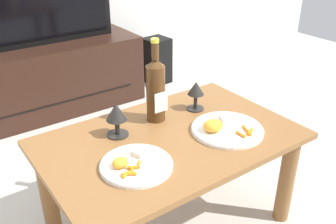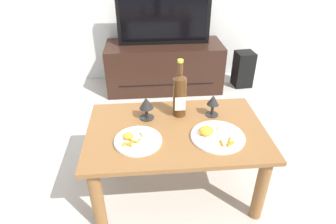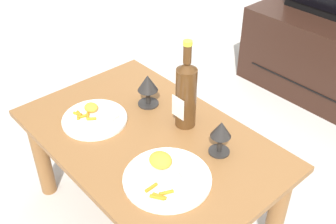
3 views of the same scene
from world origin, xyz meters
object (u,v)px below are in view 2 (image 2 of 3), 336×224
tv_stand (164,66)px  wine_bottle (180,93)px  tv_screen (164,16)px  dinner_plate_right (216,135)px  dinner_plate_left (137,140)px  floor_speaker (243,69)px  goblet_left (146,105)px  dining_table (176,142)px  goblet_right (213,102)px

tv_stand → wine_bottle: size_ratio=3.27×
tv_screen → wine_bottle: bearing=-90.1°
wine_bottle → dinner_plate_right: bearing=-55.0°
dinner_plate_left → dinner_plate_right: dinner_plate_right is taller
tv_stand → dinner_plate_left: size_ratio=4.56×
tv_stand → floor_speaker: tv_stand is taller
floor_speaker → goblet_left: (-1.06, -1.31, 0.37)m
wine_bottle → dinner_plate_right: size_ratio=1.21×
dining_table → dinner_plate_right: size_ratio=3.43×
goblet_left → dinner_plate_left: 0.25m
floor_speaker → goblet_right: bearing=-121.4°
wine_bottle → dinner_plate_right: 0.34m
wine_bottle → dinner_plate_left: size_ratio=1.39×
tv_stand → goblet_left: goblet_left is taller
dining_table → tv_screen: (0.04, 1.46, 0.39)m
tv_stand → dinner_plate_right: dinner_plate_right is taller
tv_stand → dinner_plate_right: bearing=-83.7°
goblet_left → dinner_plate_right: (0.38, -0.23, -0.08)m
tv_screen → goblet_right: (0.20, -1.33, -0.20)m
tv_screen → floor_speaker: bearing=-1.3°
wine_bottle → goblet_left: bearing=-173.7°
wine_bottle → dinner_plate_left: wine_bottle is taller
tv_stand → goblet_left: size_ratio=8.39×
dinner_plate_right → dining_table: bearing=156.1°
dinner_plate_left → floor_speaker: bearing=54.0°
tv_screen → goblet_left: tv_screen is taller
tv_stand → goblet_right: bearing=-81.5°
floor_speaker → goblet_left: bearing=-133.8°
tv_stand → goblet_right: size_ratio=8.68×
dining_table → tv_screen: tv_screen is taller
wine_bottle → goblet_right: bearing=-6.3°
floor_speaker → dinner_plate_left: dinner_plate_left is taller
tv_screen → dinner_plate_left: (-0.26, -1.56, -0.29)m
tv_screen → goblet_right: size_ratio=6.65×
tv_screen → dinner_plate_right: size_ratio=3.03×
floor_speaker → dinner_plate_left: bearing=-130.7°
tv_stand → wine_bottle: (-0.00, -1.31, 0.37)m
wine_bottle → tv_screen: bearing=89.9°
dining_table → goblet_left: size_ratio=7.26×
dining_table → goblet_right: size_ratio=7.52×
goblet_left → floor_speaker: bearing=50.9°
goblet_right → dinner_plate_right: (-0.03, -0.23, -0.08)m
wine_bottle → dinner_plate_right: wine_bottle is taller
goblet_left → dinner_plate_left: goblet_left is taller
goblet_right → dinner_plate_left: goblet_right is taller
tv_stand → goblet_right: goblet_right is taller
floor_speaker → goblet_left: 1.73m
floor_speaker → dinner_plate_right: (-0.68, -1.54, 0.29)m
floor_speaker → goblet_right: goblet_right is taller
goblet_right → dining_table: bearing=-150.4°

